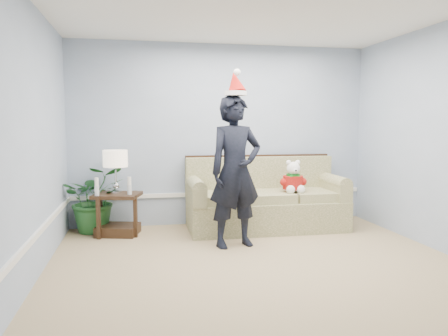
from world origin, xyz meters
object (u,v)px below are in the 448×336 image
Objects in this scene: sofa at (265,203)px; table_lamp at (115,160)px; houseplant at (95,199)px; teddy_bear at (293,180)px; side_table at (118,219)px; man at (235,172)px.

sofa is 2.20m from table_lamp.
houseplant is (-2.40, 0.24, 0.10)m from sofa.
side_table is at bearing 176.28° from teddy_bear.
man is at bearing -31.08° from table_lamp.
table_lamp reaches higher than side_table.
man is 1.19m from teddy_bear.
side_table is 2.50m from teddy_bear.
teddy_bear is (2.45, -0.26, -0.30)m from table_lamp.
houseplant is at bearing 135.31° from man.
man is (1.46, -0.85, 0.71)m from side_table.
man reaches higher than teddy_bear.
table_lamp is 0.32× the size of man.
sofa is at bearing -5.66° from houseplant.
table_lamp is (-0.02, 0.03, 0.80)m from side_table.
sofa is 2.09m from side_table.
sofa is at bearing 40.24° from man.
houseplant is (-0.30, 0.20, -0.55)m from table_lamp.
sofa reaches higher than side_table.
houseplant is 2.13m from man.
sofa is 1.20m from man.
table_lamp is 1.26× the size of teddy_bear.
teddy_bear is (2.75, -0.46, 0.25)m from houseplant.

